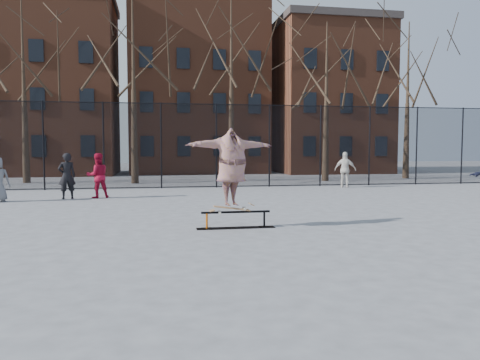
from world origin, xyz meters
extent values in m
plane|color=slate|center=(0.00, 0.00, 0.00)|extent=(100.00, 100.00, 0.00)
cube|color=black|center=(0.24, 1.69, 0.01)|extent=(1.87, 0.29, 0.01)
cylinder|color=#DD600D|center=(-0.46, 1.69, 0.19)|extent=(0.05, 0.05, 0.39)
cylinder|color=black|center=(0.93, 1.69, 0.19)|extent=(0.05, 0.05, 0.39)
cylinder|color=black|center=(0.24, 1.69, 0.39)|extent=(1.65, 0.05, 0.05)
imported|color=#553B93|center=(0.14, 1.69, 1.44)|extent=(2.34, 1.24, 1.83)
imported|color=black|center=(-4.90, 8.99, 0.86)|extent=(0.73, 0.59, 1.72)
imported|color=#A20E29|center=(-3.82, 9.14, 0.85)|extent=(1.00, 0.88, 1.70)
imported|color=silver|center=(7.30, 12.00, 0.85)|extent=(1.08, 0.85, 1.71)
cylinder|color=black|center=(-6.60, 13.00, 2.00)|extent=(0.07, 0.07, 4.00)
cylinder|color=black|center=(-4.00, 13.00, 2.00)|extent=(0.07, 0.07, 4.00)
cylinder|color=black|center=(-1.40, 13.00, 2.00)|extent=(0.07, 0.07, 4.00)
cylinder|color=black|center=(1.20, 13.00, 2.00)|extent=(0.07, 0.07, 4.00)
cylinder|color=black|center=(3.80, 13.00, 2.00)|extent=(0.07, 0.07, 4.00)
cylinder|color=black|center=(6.40, 13.00, 2.00)|extent=(0.07, 0.07, 4.00)
cylinder|color=black|center=(9.00, 13.00, 2.00)|extent=(0.07, 0.07, 4.00)
cylinder|color=black|center=(11.60, 13.00, 2.00)|extent=(0.07, 0.07, 4.00)
cylinder|color=black|center=(14.20, 13.00, 2.00)|extent=(0.07, 0.07, 4.00)
cube|color=black|center=(0.00, 13.00, 2.00)|extent=(34.00, 0.01, 4.00)
cylinder|color=black|center=(0.00, 13.00, 3.96)|extent=(34.00, 0.04, 0.04)
cone|color=black|center=(-8.50, 17.80, 2.31)|extent=(0.40, 0.40, 4.62)
cone|color=black|center=(-3.00, 16.50, 2.31)|extent=(0.40, 0.40, 4.62)
cone|color=black|center=(2.50, 17.80, 2.31)|extent=(0.40, 0.40, 4.62)
cone|color=black|center=(8.00, 16.50, 2.31)|extent=(0.40, 0.40, 4.62)
cone|color=black|center=(13.50, 17.80, 2.31)|extent=(0.40, 0.40, 4.62)
cube|color=brown|center=(-9.00, 26.00, 6.00)|extent=(9.00, 7.00, 12.00)
cube|color=brown|center=(1.50, 26.00, 6.50)|extent=(10.00, 7.00, 13.00)
cube|color=brown|center=(11.50, 26.00, 5.50)|extent=(8.00, 7.00, 11.00)
camera|label=1|loc=(-1.59, -9.18, 1.92)|focal=35.00mm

